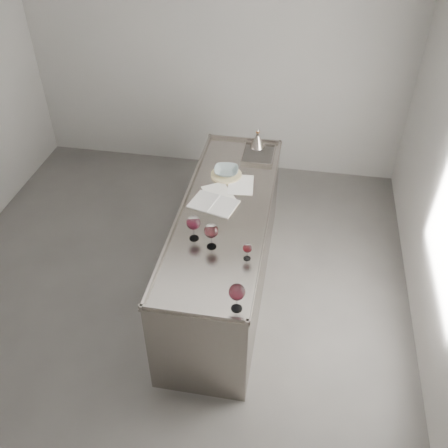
% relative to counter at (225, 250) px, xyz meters
% --- Properties ---
extents(room_shell, '(4.54, 5.04, 2.84)m').
position_rel_counter_xyz_m(room_shell, '(-0.50, -0.30, 0.93)').
color(room_shell, '#4F4D4A').
rests_on(room_shell, ground).
extents(counter, '(0.77, 2.42, 0.97)m').
position_rel_counter_xyz_m(counter, '(0.00, 0.00, 0.00)').
color(counter, gray).
rests_on(counter, ground).
extents(wine_glass_left, '(0.11, 0.11, 0.22)m').
position_rel_counter_xyz_m(wine_glass_left, '(-0.17, -0.42, 0.62)').
color(wine_glass_left, white).
rests_on(wine_glass_left, counter).
extents(wine_glass_middle, '(0.11, 0.11, 0.22)m').
position_rel_counter_xyz_m(wine_glass_middle, '(-0.02, -0.49, 0.62)').
color(wine_glass_middle, white).
rests_on(wine_glass_middle, counter).
extents(wine_glass_right, '(0.11, 0.11, 0.22)m').
position_rel_counter_xyz_m(wine_glass_right, '(0.27, -1.08, 0.63)').
color(wine_glass_right, white).
rests_on(wine_glass_right, counter).
extents(wine_glass_small, '(0.07, 0.07, 0.14)m').
position_rel_counter_xyz_m(wine_glass_small, '(0.27, -0.58, 0.57)').
color(wine_glass_small, white).
rests_on(wine_glass_small, counter).
extents(notebook, '(0.45, 0.36, 0.02)m').
position_rel_counter_xyz_m(notebook, '(-0.11, 0.05, 0.47)').
color(notebook, silver).
rests_on(notebook, counter).
extents(loose_paper_top, '(0.36, 0.39, 0.00)m').
position_rel_counter_xyz_m(loose_paper_top, '(-0.09, 0.21, 0.47)').
color(loose_paper_top, white).
rests_on(loose_paper_top, counter).
extents(loose_paper_under, '(0.26, 0.34, 0.00)m').
position_rel_counter_xyz_m(loose_paper_under, '(0.08, 0.38, 0.47)').
color(loose_paper_under, white).
rests_on(loose_paper_under, counter).
extents(trivet, '(0.38, 0.38, 0.02)m').
position_rel_counter_xyz_m(trivet, '(-0.08, 0.51, 0.48)').
color(trivet, beige).
rests_on(trivet, counter).
extents(ceramic_bowl, '(0.25, 0.25, 0.06)m').
position_rel_counter_xyz_m(ceramic_bowl, '(-0.08, 0.51, 0.52)').
color(ceramic_bowl, '#8EA3A6').
rests_on(ceramic_bowl, trivet).
extents(wine_funnel, '(0.15, 0.15, 0.22)m').
position_rel_counter_xyz_m(wine_funnel, '(0.14, 1.08, 0.54)').
color(wine_funnel, '#A1978F').
rests_on(wine_funnel, counter).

